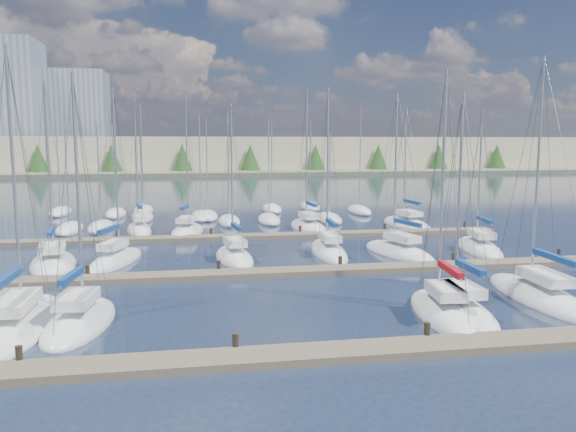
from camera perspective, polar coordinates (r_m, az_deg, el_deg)
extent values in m
plane|color=#212D43|center=(79.02, -5.63, 1.37)|extent=(400.00, 400.00, 0.00)
cube|color=#6B5E4C|center=(22.64, 5.27, -13.65)|extent=(44.00, 1.80, 0.35)
cylinder|color=#2D261C|center=(23.64, -25.62, -13.06)|extent=(0.26, 0.26, 1.10)
cylinder|color=#2D261C|center=(22.79, -5.36, -13.11)|extent=(0.26, 0.26, 1.10)
cylinder|color=#2D261C|center=(24.66, 13.93, -11.69)|extent=(0.26, 0.26, 1.10)
cube|color=#6B5E4C|center=(35.77, -0.54, -5.72)|extent=(44.00, 1.80, 0.35)
cylinder|color=#2D261C|center=(36.76, -19.67, -5.56)|extent=(0.26, 0.26, 1.10)
cylinder|color=#2D261C|center=(36.22, -7.06, -5.37)|extent=(0.26, 0.26, 1.10)
cylinder|color=#2D261C|center=(37.42, 5.32, -4.93)|extent=(0.26, 0.26, 1.10)
cylinder|color=#2D261C|center=(40.21, 16.43, -4.34)|extent=(0.26, 0.26, 1.10)
cylinder|color=#2D261C|center=(44.29, 25.79, -3.71)|extent=(0.26, 0.26, 1.10)
cube|color=#6B5E4C|center=(49.38, -3.13, -2.07)|extent=(44.00, 1.80, 0.35)
cylinder|color=#2D261C|center=(51.99, -25.74, -2.15)|extent=(0.26, 0.26, 1.10)
cylinder|color=#2D261C|center=(50.35, -16.96, -2.03)|extent=(0.26, 0.26, 1.10)
cylinder|color=#2D261C|center=(49.96, -7.82, -1.84)|extent=(0.26, 0.26, 1.10)
cylinder|color=#2D261C|center=(50.84, 1.24, -1.61)|extent=(0.26, 0.26, 1.10)
cylinder|color=#2D261C|center=(52.92, 9.77, -1.36)|extent=(0.26, 0.26, 1.10)
cylinder|color=#2D261C|center=(56.09, 17.51, -1.11)|extent=(0.26, 0.26, 1.10)
ellipsoid|color=white|center=(54.79, -14.88, -1.47)|extent=(3.30, 7.37, 1.60)
cube|color=black|center=(54.79, -14.88, -1.47)|extent=(1.67, 3.55, 0.12)
cube|color=silver|center=(54.26, -14.89, -0.17)|extent=(1.58, 2.65, 0.50)
cylinder|color=#9EA0A5|center=(54.76, -15.16, 5.50)|extent=(0.14, 0.14, 11.19)
cylinder|color=#9EA0A5|center=(53.57, -14.88, 0.87)|extent=(0.60, 2.96, 0.10)
cube|color=navy|center=(53.56, -14.89, 0.99)|extent=(0.75, 2.76, 0.30)
ellipsoid|color=white|center=(52.69, -10.19, -1.69)|extent=(3.98, 7.55, 1.60)
cube|color=silver|center=(52.16, -10.30, -0.34)|extent=(1.90, 2.74, 0.50)
cylinder|color=#9EA0A5|center=(52.62, -10.23, 5.86)|extent=(0.14, 0.14, 11.72)
cylinder|color=#9EA0A5|center=(51.47, -10.46, 0.73)|extent=(0.69, 2.97, 0.10)
cube|color=navy|center=(51.46, -10.46, 0.87)|extent=(0.84, 2.78, 0.30)
ellipsoid|color=white|center=(40.40, -5.47, -4.37)|extent=(3.19, 7.09, 1.60)
cube|color=black|center=(40.40, -5.47, -4.37)|extent=(1.62, 3.41, 0.12)
cube|color=silver|center=(39.83, -5.40, -2.63)|extent=(1.59, 2.54, 0.50)
cylinder|color=#9EA0A5|center=(40.16, -5.73, 4.24)|extent=(0.14, 0.14, 9.95)
cylinder|color=#9EA0A5|center=(39.13, -5.27, -1.26)|extent=(0.44, 2.87, 0.10)
cube|color=navy|center=(39.11, -5.27, -1.08)|extent=(0.61, 2.66, 0.30)
ellipsoid|color=white|center=(28.44, 15.35, -9.67)|extent=(3.29, 7.73, 1.60)
cube|color=maroon|center=(28.44, 15.35, -9.67)|extent=(1.67, 3.72, 0.12)
cube|color=silver|center=(27.74, 15.67, -7.32)|extent=(1.61, 2.77, 0.50)
cylinder|color=#9EA0A5|center=(27.86, 15.42, 3.28)|extent=(0.14, 0.14, 10.59)
cylinder|color=#9EA0A5|center=(26.95, 16.14, -5.48)|extent=(0.51, 3.13, 0.10)
cube|color=maroon|center=(26.92, 16.15, -5.23)|extent=(0.67, 2.91, 0.30)
ellipsoid|color=white|center=(41.30, -22.73, -4.66)|extent=(4.27, 8.16, 1.60)
cube|color=silver|center=(40.68, -22.85, -2.98)|extent=(2.08, 2.96, 0.50)
cylinder|color=#9EA0A5|center=(41.12, -23.15, 4.66)|extent=(0.14, 0.14, 11.25)
cylinder|color=#9EA0A5|center=(39.90, -22.97, -1.65)|extent=(0.67, 3.23, 0.10)
cube|color=navy|center=(39.88, -22.98, -1.48)|extent=(0.82, 3.01, 0.30)
ellipsoid|color=white|center=(40.92, -17.08, -4.51)|extent=(4.23, 7.99, 1.60)
cube|color=silver|center=(40.34, -17.37, -2.82)|extent=(1.90, 2.92, 0.50)
cylinder|color=#9EA0A5|center=(40.69, -17.08, 4.66)|extent=(0.14, 0.14, 10.90)
cylinder|color=#9EA0A5|center=(39.61, -17.78, -1.47)|extent=(1.00, 3.13, 0.10)
cube|color=navy|center=(39.60, -17.79, -1.30)|extent=(1.12, 2.94, 0.30)
ellipsoid|color=white|center=(46.26, 18.83, -3.23)|extent=(4.10, 8.57, 1.60)
cube|color=silver|center=(45.66, 19.05, -1.72)|extent=(1.93, 3.10, 0.50)
cylinder|color=#9EA0A5|center=(46.21, 18.89, 4.15)|extent=(0.14, 0.14, 9.73)
cylinder|color=#9EA0A5|center=(44.89, 19.36, -0.53)|extent=(0.77, 3.41, 0.10)
cube|color=navy|center=(44.87, 19.36, -0.38)|extent=(0.91, 3.18, 0.30)
ellipsoid|color=white|center=(54.78, 2.06, -1.23)|extent=(3.31, 8.53, 1.60)
cube|color=maroon|center=(54.78, 2.06, -1.23)|extent=(1.70, 4.10, 0.12)
cube|color=silver|center=(54.20, 2.18, 0.07)|extent=(1.72, 3.02, 0.50)
cylinder|color=#9EA0A5|center=(54.81, 1.91, 6.33)|extent=(0.14, 0.14, 12.30)
cylinder|color=#9EA0A5|center=(53.43, 2.38, 1.09)|extent=(0.32, 3.52, 0.10)
cube|color=navy|center=(53.42, 2.38, 1.22)|extent=(0.50, 3.25, 0.30)
ellipsoid|color=white|center=(28.98, 17.04, -9.41)|extent=(2.55, 7.09, 1.60)
cube|color=silver|center=(28.34, 17.43, -7.08)|extent=(1.34, 2.50, 0.50)
cylinder|color=#9EA0A5|center=(28.40, 17.02, 2.29)|extent=(0.14, 0.14, 9.60)
cylinder|color=#9EA0A5|center=(27.60, 18.00, -5.25)|extent=(0.22, 2.94, 0.10)
cube|color=navy|center=(27.58, 18.01, -5.00)|extent=(0.41, 2.72, 0.30)
ellipsoid|color=white|center=(57.89, 11.94, -0.92)|extent=(3.72, 8.94, 1.60)
cube|color=silver|center=(57.33, 12.16, 0.31)|extent=(1.92, 3.17, 0.50)
cylinder|color=#9EA0A5|center=(57.95, 11.81, 5.47)|extent=(0.14, 0.14, 10.74)
cylinder|color=#9EA0A5|center=(56.59, 12.50, 1.28)|extent=(0.37, 3.66, 0.10)
cube|color=navy|center=(56.57, 12.50, 1.40)|extent=(0.55, 3.39, 0.30)
ellipsoid|color=white|center=(42.52, 4.14, -3.76)|extent=(2.79, 8.71, 1.60)
cube|color=silver|center=(41.87, 4.27, -2.13)|extent=(1.44, 3.07, 0.50)
cylinder|color=#9EA0A5|center=(42.42, 4.05, 5.30)|extent=(0.14, 0.14, 11.26)
cylinder|color=#9EA0A5|center=(41.04, 4.46, -0.84)|extent=(0.29, 3.61, 0.10)
cube|color=navy|center=(41.02, 4.46, -0.68)|extent=(0.48, 3.33, 0.30)
ellipsoid|color=white|center=(43.01, 11.15, -3.75)|extent=(4.47, 8.69, 1.60)
cube|color=black|center=(43.01, 11.15, -3.75)|extent=(2.25, 4.20, 0.12)
cube|color=silver|center=(42.44, 11.50, -2.13)|extent=(2.09, 3.16, 0.50)
cylinder|color=#9EA0A5|center=(42.81, 10.87, 4.88)|extent=(0.14, 0.14, 10.76)
cylinder|color=#9EA0A5|center=(41.74, 12.04, -0.84)|extent=(0.86, 3.42, 0.10)
cube|color=navy|center=(41.72, 12.05, -0.68)|extent=(1.00, 3.19, 0.30)
ellipsoid|color=white|center=(27.78, -20.35, -10.28)|extent=(3.42, 7.40, 1.60)
cube|color=black|center=(27.78, -20.35, -10.28)|extent=(1.75, 3.56, 0.12)
cube|color=silver|center=(27.10, -20.69, -7.88)|extent=(1.73, 2.65, 0.50)
cylinder|color=#9EA0A5|center=(27.16, -20.59, 2.66)|extent=(0.14, 0.14, 10.30)
cylinder|color=#9EA0A5|center=(26.32, -21.16, -6.00)|extent=(0.42, 3.00, 0.10)
cube|color=navy|center=(26.29, -21.17, -5.74)|extent=(0.59, 2.78, 0.30)
ellipsoid|color=white|center=(28.42, -25.78, -10.17)|extent=(3.11, 9.82, 1.60)
cube|color=silver|center=(27.62, -26.22, -7.89)|extent=(1.70, 3.44, 0.50)
cylinder|color=#9EA0A5|center=(27.99, -26.10, 3.69)|extent=(0.14, 0.14, 11.45)
cylinder|color=#9EA0A5|center=(26.65, -26.84, -6.14)|extent=(0.13, 4.11, 0.10)
cube|color=navy|center=(26.62, -26.85, -5.89)|extent=(0.33, 3.79, 0.30)
ellipsoid|color=white|center=(33.10, 24.09, -7.64)|extent=(3.11, 9.67, 1.60)
cube|color=black|center=(33.10, 24.09, -7.64)|extent=(1.60, 4.65, 0.12)
cube|color=silver|center=(32.40, 24.65, -5.61)|extent=(1.62, 3.41, 0.50)
cylinder|color=#9EA0A5|center=(32.74, 24.04, 4.44)|extent=(0.14, 0.14, 11.68)
cylinder|color=#9EA0A5|center=(31.56, 25.48, -4.05)|extent=(0.28, 4.01, 0.10)
cube|color=navy|center=(31.54, 25.49, -3.83)|extent=(0.47, 3.70, 0.30)
cylinder|color=#9EA0A5|center=(69.99, -22.36, 5.41)|extent=(0.12, 0.12, 11.20)
ellipsoid|color=white|center=(70.42, -22.11, 0.32)|extent=(2.20, 6.40, 1.40)
cylinder|color=#9EA0A5|center=(61.91, -8.25, 5.20)|extent=(0.12, 0.12, 10.14)
ellipsoid|color=white|center=(62.38, -8.15, -0.05)|extent=(2.20, 6.40, 1.40)
cylinder|color=#9EA0A5|center=(61.68, -8.94, 5.34)|extent=(0.12, 0.12, 10.49)
ellipsoid|color=white|center=(62.16, -8.83, -0.09)|extent=(2.20, 6.40, 1.40)
cylinder|color=#9EA0A5|center=(70.50, 2.28, 5.50)|extent=(0.12, 0.12, 10.06)
ellipsoid|color=white|center=(70.91, 2.25, 0.91)|extent=(2.20, 6.40, 1.40)
cylinder|color=#9EA0A5|center=(66.35, -17.28, 4.77)|extent=(0.12, 0.12, 9.39)
ellipsoid|color=white|center=(66.78, -17.10, 0.18)|extent=(2.20, 6.40, 1.40)
cylinder|color=#9EA0A5|center=(55.82, -21.57, 4.38)|extent=(0.12, 0.12, 9.85)
ellipsoid|color=white|center=(56.34, -21.30, -1.29)|extent=(2.20, 6.40, 1.40)
cylinder|color=#9EA0A5|center=(55.97, -18.67, 4.23)|extent=(0.12, 0.12, 9.30)
ellipsoid|color=white|center=(56.47, -18.45, -1.14)|extent=(2.20, 6.40, 1.40)
cylinder|color=#9EA0A5|center=(66.73, 7.35, 6.03)|extent=(0.12, 0.12, 11.68)
ellipsoid|color=white|center=(67.20, 7.25, 0.49)|extent=(2.20, 6.40, 1.40)
cylinder|color=#9EA0A5|center=(58.29, -1.96, 4.96)|extent=(0.12, 0.12, 9.76)
ellipsoid|color=white|center=(58.79, -1.94, -0.44)|extent=(2.20, 6.40, 1.40)
cylinder|color=#9EA0A5|center=(68.56, -14.63, 6.00)|extent=(0.12, 0.12, 11.95)
ellipsoid|color=white|center=(69.02, -14.45, 0.50)|extent=(2.20, 6.40, 1.40)
cylinder|color=#9EA0A5|center=(59.29, 4.28, 4.35)|extent=(0.12, 0.12, 8.46)
ellipsoid|color=white|center=(59.75, 4.24, -0.33)|extent=(2.20, 6.40, 1.40)
cylinder|color=#9EA0A5|center=(62.18, -14.68, 4.11)|extent=(0.12, 0.12, 8.12)
ellipsoid|color=white|center=(62.61, -14.54, -0.19)|extent=(2.20, 6.40, 1.40)
cylinder|color=#9EA0A5|center=(68.19, -1.66, 5.41)|extent=(0.12, 0.12, 10.00)
ellipsoid|color=white|center=(68.62, -1.64, 0.69)|extent=(2.20, 6.40, 1.40)
cylinder|color=#9EA0A5|center=(57.52, -6.08, 5.27)|extent=(0.12, 0.12, 10.54)
ellipsoid|color=white|center=(58.04, -6.00, -0.58)|extent=(2.20, 6.40, 1.40)
cube|color=#666B51|center=(168.66, -7.83, 4.70)|extent=(400.00, 60.00, 1.00)
cube|color=beige|center=(159.19, -4.12, 6.22)|extent=(200.00, 12.00, 10.00)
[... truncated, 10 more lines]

